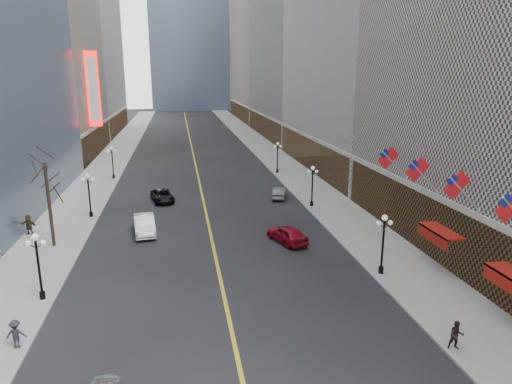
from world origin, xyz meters
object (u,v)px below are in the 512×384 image
object	(u,v)px
streetlamp_west_3	(112,159)
car_nb_mid	(144,225)
streetlamp_west_1	(38,260)
streetlamp_west_2	(89,191)
car_sb_far	(279,193)
streetlamp_east_3	(278,154)
car_sb_mid	(287,234)
streetlamp_east_2	(312,182)
streetlamp_east_1	(383,238)
car_nb_far	(162,196)

from	to	relation	value
streetlamp_west_3	car_nb_mid	world-z (taller)	streetlamp_west_3
streetlamp_west_1	streetlamp_west_2	world-z (taller)	same
streetlamp_west_2	streetlamp_west_3	world-z (taller)	same
car_nb_mid	car_sb_far	size ratio (longest dim) A/B	1.25
streetlamp_east_3	car_sb_far	size ratio (longest dim) A/B	1.09
streetlamp_west_3	car_sb_mid	world-z (taller)	streetlamp_west_3
streetlamp_east_2	car_sb_mid	distance (m)	11.75
streetlamp_east_3	car_sb_far	distance (m)	14.16
streetlamp_east_2	car_sb_mid	xyz separation A→B (m)	(-5.29, -10.27, -2.12)
car_sb_mid	streetlamp_east_1	bearing A→B (deg)	104.03
streetlamp_west_2	car_nb_mid	bearing A→B (deg)	-44.83
streetlamp_east_2	car_nb_mid	distance (m)	18.84
streetlamp_west_1	car_nb_far	bearing A→B (deg)	72.93
streetlamp_east_1	car_nb_far	distance (m)	28.51
car_nb_far	car_sb_mid	xyz separation A→B (m)	(11.20, -15.42, 0.11)
streetlamp_east_2	car_nb_far	xyz separation A→B (m)	(-16.49, 5.15, -2.23)
streetlamp_east_2	streetlamp_west_2	distance (m)	23.60
streetlamp_east_2	car_nb_far	world-z (taller)	streetlamp_east_2
car_sb_mid	car_sb_far	world-z (taller)	car_sb_mid
streetlamp_west_1	car_nb_far	distance (m)	24.31
car_sb_mid	streetlamp_west_2	bearing A→B (deg)	-49.65
car_nb_far	streetlamp_east_1	bearing A→B (deg)	-65.58
streetlamp_west_2	car_sb_mid	world-z (taller)	streetlamp_west_2
streetlamp_east_2	car_sb_far	bearing A→B (deg)	123.06
streetlamp_west_3	streetlamp_west_1	bearing A→B (deg)	-90.00
streetlamp_west_1	streetlamp_east_1	bearing A→B (deg)	0.00
streetlamp_west_1	streetlamp_west_3	bearing A→B (deg)	90.00
streetlamp_west_1	streetlamp_west_3	xyz separation A→B (m)	(0.00, 36.00, 0.00)
streetlamp_east_2	car_sb_far	world-z (taller)	streetlamp_east_2
streetlamp_west_1	car_nb_far	xyz separation A→B (m)	(7.11, 23.15, -2.23)
car_sb_far	streetlamp_east_3	bearing A→B (deg)	-86.93
car_nb_mid	streetlamp_east_2	bearing A→B (deg)	11.17
streetlamp_east_3	car_nb_mid	bearing A→B (deg)	-126.90
car_sb_mid	car_sb_far	xyz separation A→B (m)	(2.49, 14.57, -0.10)
car_nb_far	car_sb_mid	world-z (taller)	car_sb_mid
streetlamp_west_2	car_nb_far	world-z (taller)	streetlamp_west_2
streetlamp_east_3	car_sb_mid	size ratio (longest dim) A/B	0.99
streetlamp_east_3	car_sb_mid	world-z (taller)	streetlamp_east_3
streetlamp_east_1	car_nb_mid	size ratio (longest dim) A/B	0.87
streetlamp_east_3	car_sb_mid	xyz separation A→B (m)	(-5.29, -28.27, -2.12)
streetlamp_east_1	car_sb_far	world-z (taller)	streetlamp_east_1
streetlamp_east_1	streetlamp_west_2	bearing A→B (deg)	142.67
streetlamp_west_1	streetlamp_west_3	size ratio (longest dim) A/B	1.00
car_nb_far	streetlamp_west_3	bearing A→B (deg)	107.90
streetlamp_east_3	streetlamp_west_2	world-z (taller)	same
streetlamp_east_3	streetlamp_west_1	size ratio (longest dim) A/B	1.00
streetlamp_east_3	car_nb_mid	xyz separation A→B (m)	(-17.82, -23.74, -2.05)
streetlamp_east_1	car_nb_far	bearing A→B (deg)	125.47
streetlamp_west_3	car_sb_mid	distance (m)	33.75
streetlamp_east_2	car_nb_far	distance (m)	17.42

